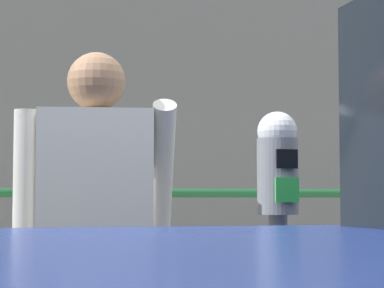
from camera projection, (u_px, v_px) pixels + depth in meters
name	position (u px, v px, depth m)	size (l,w,h in m)	color
parking_meter	(278.00, 224.00, 2.98)	(0.15, 0.17, 1.40)	slate
pedestrian_at_meter	(95.00, 243.00, 2.95)	(0.64, 0.46, 1.62)	#1E233F
background_railing	(152.00, 235.00, 5.54)	(24.06, 0.06, 1.15)	#1E602D
backdrop_wall	(102.00, 133.00, 8.01)	(32.00, 0.50, 3.71)	gray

